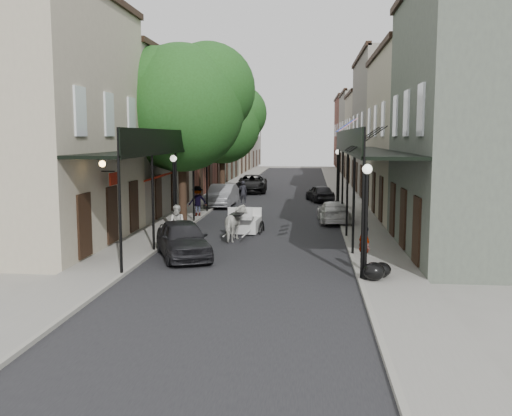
% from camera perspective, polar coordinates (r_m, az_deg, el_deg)
% --- Properties ---
extents(ground, '(140.00, 140.00, 0.00)m').
position_cam_1_polar(ground, '(20.95, -1.01, -5.78)').
color(ground, gray).
rests_on(ground, ground).
extents(road, '(8.00, 90.00, 0.01)m').
position_cam_1_polar(road, '(40.62, 2.18, 0.54)').
color(road, black).
rests_on(road, ground).
extents(sidewalk_left, '(2.20, 90.00, 0.12)m').
position_cam_1_polar(sidewalk_left, '(41.21, -4.78, 0.69)').
color(sidewalk_left, gray).
rests_on(sidewalk_left, ground).
extents(sidewalk_right, '(2.20, 90.00, 0.12)m').
position_cam_1_polar(sidewalk_right, '(40.64, 9.24, 0.53)').
color(sidewalk_right, gray).
rests_on(sidewalk_right, ground).
extents(building_row_left, '(5.00, 80.00, 10.50)m').
position_cam_1_polar(building_row_left, '(51.46, -6.82, 7.74)').
color(building_row_left, '#ADA38A').
rests_on(building_row_left, ground).
extents(building_row_right, '(5.00, 80.00, 10.50)m').
position_cam_1_polar(building_row_right, '(50.68, 12.73, 7.62)').
color(building_row_right, gray).
rests_on(building_row_right, ground).
extents(gallery_left, '(2.20, 18.05, 4.88)m').
position_cam_1_polar(gallery_left, '(28.18, -9.17, 5.77)').
color(gallery_left, black).
rests_on(gallery_left, sidewalk_left).
extents(gallery_right, '(2.20, 18.05, 4.88)m').
position_cam_1_polar(gallery_right, '(27.38, 10.72, 5.70)').
color(gallery_right, black).
rests_on(gallery_right, sidewalk_right).
extents(tree_near, '(7.31, 6.80, 9.63)m').
position_cam_1_polar(tree_near, '(31.20, -6.68, 10.42)').
color(tree_near, '#382619').
rests_on(tree_near, sidewalk_left).
extents(tree_far, '(6.45, 6.00, 8.61)m').
position_cam_1_polar(tree_far, '(44.96, -2.94, 8.62)').
color(tree_far, '#382619').
rests_on(tree_far, sidewalk_left).
extents(lamppost_right_near, '(0.32, 0.32, 3.71)m').
position_cam_1_polar(lamppost_right_near, '(18.56, 10.94, -1.16)').
color(lamppost_right_near, black).
rests_on(lamppost_right_near, sidewalk_right).
extents(lamppost_left, '(0.32, 0.32, 3.71)m').
position_cam_1_polar(lamppost_left, '(27.19, -8.20, 1.51)').
color(lamppost_left, black).
rests_on(lamppost_left, sidewalk_left).
extents(lamppost_right_far, '(0.32, 0.32, 3.71)m').
position_cam_1_polar(lamppost_right_far, '(38.42, 8.15, 3.15)').
color(lamppost_right_far, black).
rests_on(lamppost_right_far, sidewalk_right).
extents(horse, '(1.00, 1.93, 1.57)m').
position_cam_1_polar(horse, '(25.75, -1.99, -1.56)').
color(horse, beige).
rests_on(horse, ground).
extents(carriage, '(1.75, 2.42, 2.63)m').
position_cam_1_polar(carriage, '(28.10, -0.94, -0.34)').
color(carriage, black).
rests_on(carriage, ground).
extents(pedestrian_walking, '(0.83, 0.65, 1.70)m').
position_cam_1_polar(pedestrian_walking, '(25.41, -7.81, -1.60)').
color(pedestrian_walking, beige).
rests_on(pedestrian_walking, ground).
extents(pedestrian_sidewalk_left, '(1.29, 1.09, 1.73)m').
position_cam_1_polar(pedestrian_sidewalk_left, '(33.19, -5.87, 0.72)').
color(pedestrian_sidewalk_left, gray).
rests_on(pedestrian_sidewalk_left, sidewalk_left).
extents(pedestrian_sidewalk_right, '(0.59, 0.96, 1.53)m').
position_cam_1_polar(pedestrian_sidewalk_right, '(20.06, 10.80, -3.91)').
color(pedestrian_sidewalk_right, gray).
rests_on(pedestrian_sidewalk_right, sidewalk_right).
extents(car_left_near, '(3.26, 4.66, 1.47)m').
position_cam_1_polar(car_left_near, '(22.34, -7.33, -3.10)').
color(car_left_near, black).
rests_on(car_left_near, ground).
extents(car_left_mid, '(1.77, 4.58, 1.49)m').
position_cam_1_polar(car_left_mid, '(38.37, -3.41, 1.25)').
color(car_left_mid, gray).
rests_on(car_left_mid, ground).
extents(car_left_far, '(2.71, 5.42, 1.47)m').
position_cam_1_polar(car_left_far, '(48.00, -0.43, 2.44)').
color(car_left_far, black).
rests_on(car_left_far, ground).
extents(car_right_near, '(1.83, 4.16, 1.19)m').
position_cam_1_polar(car_right_near, '(31.45, 7.78, -0.39)').
color(car_right_near, silver).
rests_on(car_right_near, ground).
extents(car_right_far, '(2.30, 3.89, 1.24)m').
position_cam_1_polar(car_right_far, '(41.50, 6.42, 1.49)').
color(car_right_far, black).
rests_on(car_right_far, ground).
extents(trash_bags, '(0.95, 1.10, 0.59)m').
position_cam_1_polar(trash_bags, '(18.88, 12.01, -6.15)').
color(trash_bags, black).
rests_on(trash_bags, sidewalk_right).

